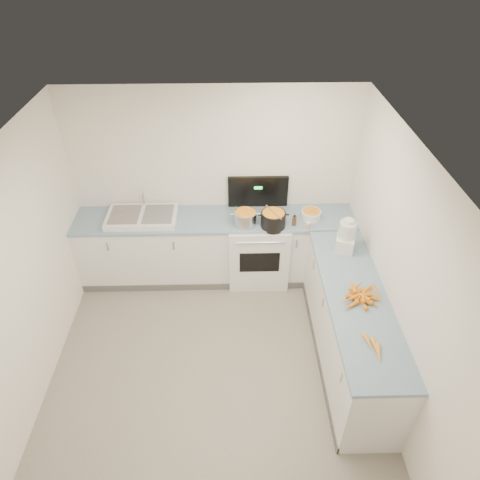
{
  "coord_description": "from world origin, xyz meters",
  "views": [
    {
      "loc": [
        0.21,
        -2.7,
        3.97
      ],
      "look_at": [
        0.3,
        1.1,
        1.05
      ],
      "focal_mm": 32.0,
      "sensor_mm": 36.0,
      "label": 1
    }
  ],
  "objects_px": {
    "mixing_bowl": "(311,215)",
    "food_processor": "(346,237)",
    "spice_jar": "(308,226)",
    "sink": "(142,217)",
    "black_pot": "(273,220)",
    "steel_pot": "(245,219)",
    "extract_bottle": "(294,221)",
    "stove": "(258,247)"
  },
  "relations": [
    {
      "from": "sink",
      "to": "mixing_bowl",
      "type": "height_order",
      "value": "sink"
    },
    {
      "from": "stove",
      "to": "extract_bottle",
      "type": "distance_m",
      "value": 0.69
    },
    {
      "from": "steel_pot",
      "to": "black_pot",
      "type": "bearing_deg",
      "value": -6.95
    },
    {
      "from": "stove",
      "to": "sink",
      "type": "relative_size",
      "value": 1.58
    },
    {
      "from": "stove",
      "to": "spice_jar",
      "type": "relative_size",
      "value": 17.28
    },
    {
      "from": "mixing_bowl",
      "to": "spice_jar",
      "type": "bearing_deg",
      "value": -108.89
    },
    {
      "from": "stove",
      "to": "spice_jar",
      "type": "bearing_deg",
      "value": -22.84
    },
    {
      "from": "mixing_bowl",
      "to": "food_processor",
      "type": "bearing_deg",
      "value": -65.1
    },
    {
      "from": "spice_jar",
      "to": "food_processor",
      "type": "distance_m",
      "value": 0.55
    },
    {
      "from": "sink",
      "to": "black_pot",
      "type": "bearing_deg",
      "value": -6.65
    },
    {
      "from": "steel_pot",
      "to": "mixing_bowl",
      "type": "distance_m",
      "value": 0.83
    },
    {
      "from": "sink",
      "to": "spice_jar",
      "type": "distance_m",
      "value": 2.04
    },
    {
      "from": "extract_bottle",
      "to": "spice_jar",
      "type": "distance_m",
      "value": 0.17
    },
    {
      "from": "extract_bottle",
      "to": "black_pot",
      "type": "bearing_deg",
      "value": -176.99
    },
    {
      "from": "steel_pot",
      "to": "black_pot",
      "type": "relative_size",
      "value": 0.92
    },
    {
      "from": "extract_bottle",
      "to": "food_processor",
      "type": "distance_m",
      "value": 0.71
    },
    {
      "from": "mixing_bowl",
      "to": "black_pot",
      "type": "bearing_deg",
      "value": -163.27
    },
    {
      "from": "spice_jar",
      "to": "food_processor",
      "type": "bearing_deg",
      "value": -48.02
    },
    {
      "from": "food_processor",
      "to": "spice_jar",
      "type": "bearing_deg",
      "value": 131.98
    },
    {
      "from": "black_pot",
      "to": "extract_bottle",
      "type": "bearing_deg",
      "value": 3.01
    },
    {
      "from": "stove",
      "to": "mixing_bowl",
      "type": "distance_m",
      "value": 0.83
    },
    {
      "from": "stove",
      "to": "spice_jar",
      "type": "xyz_separation_m",
      "value": [
        0.57,
        -0.24,
        0.51
      ]
    },
    {
      "from": "sink",
      "to": "mixing_bowl",
      "type": "relative_size",
      "value": 3.56
    },
    {
      "from": "steel_pot",
      "to": "spice_jar",
      "type": "xyz_separation_m",
      "value": [
        0.75,
        -0.11,
        -0.04
      ]
    },
    {
      "from": "steel_pot",
      "to": "black_pot",
      "type": "xyz_separation_m",
      "value": [
        0.33,
        -0.04,
        0.01
      ]
    },
    {
      "from": "food_processor",
      "to": "stove",
      "type": "bearing_deg",
      "value": 145.54
    },
    {
      "from": "black_pot",
      "to": "spice_jar",
      "type": "xyz_separation_m",
      "value": [
        0.41,
        -0.07,
        -0.05
      ]
    },
    {
      "from": "stove",
      "to": "spice_jar",
      "type": "height_order",
      "value": "stove"
    },
    {
      "from": "sink",
      "to": "black_pot",
      "type": "relative_size",
      "value": 2.89
    },
    {
      "from": "stove",
      "to": "extract_bottle",
      "type": "relative_size",
      "value": 10.88
    },
    {
      "from": "mixing_bowl",
      "to": "food_processor",
      "type": "distance_m",
      "value": 0.68
    },
    {
      "from": "sink",
      "to": "food_processor",
      "type": "xyz_separation_m",
      "value": [
        2.38,
        -0.65,
        0.14
      ]
    },
    {
      "from": "steel_pot",
      "to": "mixing_bowl",
      "type": "bearing_deg",
      "value": 7.3
    },
    {
      "from": "sink",
      "to": "extract_bottle",
      "type": "xyz_separation_m",
      "value": [
        1.87,
        -0.17,
        0.02
      ]
    },
    {
      "from": "food_processor",
      "to": "black_pot",
      "type": "bearing_deg",
      "value": 148.85
    },
    {
      "from": "sink",
      "to": "steel_pot",
      "type": "xyz_separation_m",
      "value": [
        1.27,
        -0.15,
        0.04
      ]
    },
    {
      "from": "sink",
      "to": "food_processor",
      "type": "height_order",
      "value": "food_processor"
    },
    {
      "from": "mixing_bowl",
      "to": "food_processor",
      "type": "relative_size",
      "value": 0.6
    },
    {
      "from": "sink",
      "to": "food_processor",
      "type": "distance_m",
      "value": 2.47
    },
    {
      "from": "sink",
      "to": "black_pot",
      "type": "distance_m",
      "value": 1.62
    },
    {
      "from": "extract_bottle",
      "to": "food_processor",
      "type": "xyz_separation_m",
      "value": [
        0.51,
        -0.48,
        0.11
      ]
    },
    {
      "from": "stove",
      "to": "sink",
      "type": "xyz_separation_m",
      "value": [
        -1.45,
        0.02,
        0.5
      ]
    }
  ]
}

